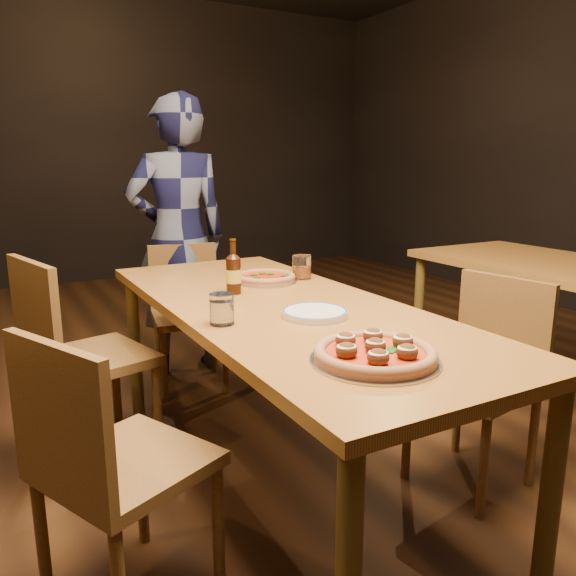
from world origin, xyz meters
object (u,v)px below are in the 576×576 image
beer_bottle (234,275)px  diner (179,238)px  table_main (282,322)px  chair_end (189,316)px  chair_main_sw (91,357)px  amber_glass (302,267)px  plate_stack (315,313)px  chair_main_e (473,381)px  pizza_meatball (375,353)px  chair_main_nw (127,461)px  pizza_margherita (266,278)px  water_glass (222,309)px

beer_bottle → diner: (0.16, 1.20, -0.00)m
beer_bottle → table_main: bearing=-68.8°
chair_end → chair_main_sw: bearing=-126.3°
beer_bottle → amber_glass: bearing=18.0°
plate_stack → amber_glass: (0.29, 0.58, 0.04)m
plate_stack → diner: diner is taller
chair_main_e → chair_main_sw: bearing=-134.9°
beer_bottle → diner: diner is taller
pizza_meatball → amber_glass: size_ratio=3.27×
chair_main_e → plate_stack: (-0.65, 0.14, 0.33)m
chair_main_nw → amber_glass: chair_main_nw is taller
pizza_margherita → plate_stack: pizza_margherita is taller
water_glass → table_main: bearing=25.8°
chair_end → plate_stack: 1.40m
table_main → water_glass: bearing=-154.2°
table_main → beer_bottle: beer_bottle is taller
amber_glass → pizza_margherita: bearing=173.7°
amber_glass → diner: bearing=102.0°
chair_main_e → plate_stack: chair_main_e is taller
chair_main_nw → amber_glass: 1.24m
table_main → water_glass: size_ratio=19.63×
chair_main_sw → amber_glass: bearing=-115.2°
chair_end → amber_glass: amber_glass is taller
table_main → beer_bottle: 0.30m
pizza_meatball → diner: bearing=85.9°
chair_end → amber_glass: size_ratio=7.86×
chair_main_e → pizza_meatball: (-0.74, -0.32, 0.34)m
chair_main_sw → pizza_meatball: chair_main_sw is taller
table_main → water_glass: water_glass is taller
diner → beer_bottle: bearing=86.5°
chair_main_e → plate_stack: size_ratio=3.83×
pizza_margherita → beer_bottle: size_ratio=1.31×
chair_main_nw → plate_stack: chair_main_nw is taller
chair_main_sw → chair_end: 0.88m
pizza_meatball → amber_glass: amber_glass is taller
chair_main_nw → water_glass: 0.54m
chair_main_e → chair_end: size_ratio=1.03×
table_main → chair_end: size_ratio=2.38×
pizza_margherita → chair_main_nw: bearing=-138.5°
table_main → chair_end: 1.17m
chair_main_e → water_glass: chair_main_e is taller
pizza_meatball → table_main: bearing=83.4°
water_glass → chair_main_sw: bearing=114.6°
chair_main_sw → plate_stack: 1.03m
chair_end → beer_bottle: beer_bottle is taller
chair_main_e → chair_end: bearing=-166.7°
table_main → chair_main_e: chair_main_e is taller
chair_main_e → water_glass: bearing=-112.0°
table_main → plate_stack: 0.23m
table_main → plate_stack: size_ratio=8.85×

